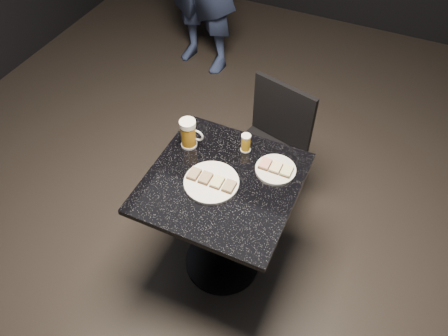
{
  "coord_description": "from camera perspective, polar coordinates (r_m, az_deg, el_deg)",
  "views": [
    {
      "loc": [
        0.56,
        -1.19,
        2.32
      ],
      "look_at": [
        0.0,
        0.02,
        0.82
      ],
      "focal_mm": 35.0,
      "sensor_mm": 36.0,
      "label": 1
    }
  ],
  "objects": [
    {
      "name": "canapes_on_plate_large",
      "position": [
        2.02,
        -1.66,
        -1.58
      ],
      "size": [
        0.23,
        0.07,
        0.02
      ],
      "color": "#4C3521",
      "rests_on": "plate_large"
    },
    {
      "name": "canapes_on_plate_small",
      "position": [
        2.09,
        6.79,
        0.09
      ],
      "size": [
        0.16,
        0.07,
        0.02
      ],
      "color": "#4C3521",
      "rests_on": "plate_small"
    },
    {
      "name": "chair",
      "position": [
        2.57,
        5.89,
        2.96
      ],
      "size": [
        0.48,
        0.48,
        0.87
      ],
      "color": "black",
      "rests_on": "floor"
    },
    {
      "name": "beer_mug",
      "position": [
        2.16,
        -4.62,
        4.53
      ],
      "size": [
        0.12,
        0.08,
        0.16
      ],
      "color": "silver",
      "rests_on": "table"
    },
    {
      "name": "plate_large",
      "position": [
        2.03,
        -1.65,
        -1.87
      ],
      "size": [
        0.26,
        0.26,
        0.01
      ],
      "primitive_type": "cylinder",
      "color": "white",
      "rests_on": "table"
    },
    {
      "name": "floor",
      "position": [
        2.67,
        -0.18,
        -12.09
      ],
      "size": [
        6.0,
        6.0,
        0.0
      ],
      "primitive_type": "plane",
      "color": "black",
      "rests_on": "ground"
    },
    {
      "name": "table",
      "position": [
        2.24,
        -0.21,
        -5.67
      ],
      "size": [
        0.7,
        0.7,
        0.75
      ],
      "color": "black",
      "rests_on": "floor"
    },
    {
      "name": "plate_small",
      "position": [
        2.1,
        6.75,
        -0.21
      ],
      "size": [
        0.2,
        0.2,
        0.01
      ],
      "primitive_type": "cylinder",
      "color": "silver",
      "rests_on": "table"
    },
    {
      "name": "beer_tumbler",
      "position": [
        2.15,
        2.87,
        3.31
      ],
      "size": [
        0.05,
        0.05,
        0.1
      ],
      "color": "silver",
      "rests_on": "table"
    }
  ]
}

